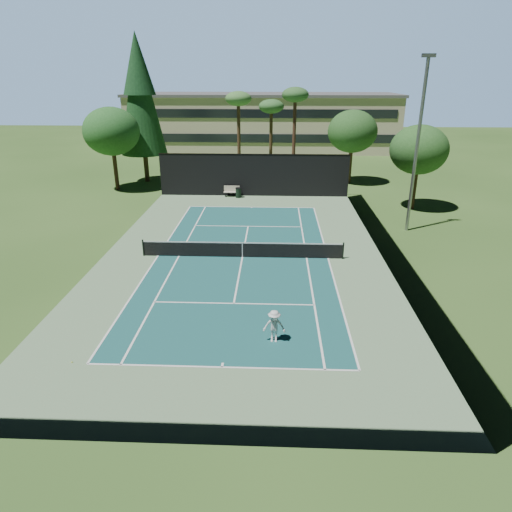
# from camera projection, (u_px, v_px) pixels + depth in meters

# --- Properties ---
(ground) EXTENTS (160.00, 160.00, 0.00)m
(ground) POSITION_uv_depth(u_px,v_px,m) (242.00, 257.00, 29.30)
(ground) COLOR #325620
(ground) RESTS_ON ground
(apron_slab) EXTENTS (18.00, 32.00, 0.01)m
(apron_slab) POSITION_uv_depth(u_px,v_px,m) (242.00, 257.00, 29.30)
(apron_slab) COLOR #678B61
(apron_slab) RESTS_ON ground
(court_surface) EXTENTS (10.97, 23.77, 0.01)m
(court_surface) POSITION_uv_depth(u_px,v_px,m) (242.00, 257.00, 29.29)
(court_surface) COLOR #1A5453
(court_surface) RESTS_ON ground
(court_lines) EXTENTS (11.07, 23.87, 0.01)m
(court_lines) POSITION_uv_depth(u_px,v_px,m) (242.00, 257.00, 29.29)
(court_lines) COLOR white
(court_lines) RESTS_ON ground
(tennis_net) EXTENTS (12.90, 0.10, 1.10)m
(tennis_net) POSITION_uv_depth(u_px,v_px,m) (242.00, 249.00, 29.09)
(tennis_net) COLOR black
(tennis_net) RESTS_ON ground
(fence) EXTENTS (18.04, 32.05, 4.03)m
(fence) POSITION_uv_depth(u_px,v_px,m) (242.00, 227.00, 28.62)
(fence) COLOR black
(fence) RESTS_ON ground
(player) EXTENTS (1.01, 0.62, 1.52)m
(player) POSITION_uv_depth(u_px,v_px,m) (274.00, 326.00, 19.79)
(player) COLOR silver
(player) RESTS_ON ground
(tennis_ball_a) EXTENTS (0.06, 0.06, 0.06)m
(tennis_ball_a) POSITION_uv_depth(u_px,v_px,m) (72.00, 362.00, 18.56)
(tennis_ball_a) COLOR #D4E133
(tennis_ball_a) RESTS_ON ground
(tennis_ball_b) EXTENTS (0.07, 0.07, 0.07)m
(tennis_ball_b) POSITION_uv_depth(u_px,v_px,m) (187.00, 241.00, 31.99)
(tennis_ball_b) COLOR #BACE2F
(tennis_ball_b) RESTS_ON ground
(tennis_ball_c) EXTENTS (0.07, 0.07, 0.07)m
(tennis_ball_c) POSITION_uv_depth(u_px,v_px,m) (252.00, 243.00, 31.68)
(tennis_ball_c) COLOR #B8D02F
(tennis_ball_c) RESTS_ON ground
(tennis_ball_d) EXTENTS (0.06, 0.06, 0.06)m
(tennis_ball_d) POSITION_uv_depth(u_px,v_px,m) (170.00, 235.00, 33.28)
(tennis_ball_d) COLOR #C4E634
(tennis_ball_d) RESTS_ON ground
(park_bench) EXTENTS (1.50, 0.45, 1.02)m
(park_bench) POSITION_uv_depth(u_px,v_px,m) (232.00, 191.00, 43.73)
(park_bench) COLOR beige
(park_bench) RESTS_ON ground
(trash_bin) EXTENTS (0.56, 0.56, 0.95)m
(trash_bin) POSITION_uv_depth(u_px,v_px,m) (238.00, 193.00, 43.34)
(trash_bin) COLOR black
(trash_bin) RESTS_ON ground
(pine_tree) EXTENTS (4.80, 4.80, 15.00)m
(pine_tree) POSITION_uv_depth(u_px,v_px,m) (139.00, 89.00, 46.64)
(pine_tree) COLOR #4F3A21
(pine_tree) RESTS_ON ground
(palm_a) EXTENTS (2.80, 2.80, 9.32)m
(palm_a) POSITION_uv_depth(u_px,v_px,m) (238.00, 102.00, 48.62)
(palm_a) COLOR #4A321F
(palm_a) RESTS_ON ground
(palm_b) EXTENTS (2.80, 2.80, 8.42)m
(palm_b) POSITION_uv_depth(u_px,v_px,m) (271.00, 109.00, 50.65)
(palm_b) COLOR #47331E
(palm_b) RESTS_ON ground
(palm_c) EXTENTS (2.80, 2.80, 9.77)m
(palm_c) POSITION_uv_depth(u_px,v_px,m) (295.00, 99.00, 47.31)
(palm_c) COLOR #492D1F
(palm_c) RESTS_ON ground
(decid_tree_a) EXTENTS (5.12, 5.12, 7.62)m
(decid_tree_a) POSITION_uv_depth(u_px,v_px,m) (352.00, 132.00, 47.32)
(decid_tree_a) COLOR #47331E
(decid_tree_a) RESTS_ON ground
(decid_tree_b) EXTENTS (4.80, 4.80, 7.14)m
(decid_tree_b) POSITION_uv_depth(u_px,v_px,m) (419.00, 150.00, 38.02)
(decid_tree_b) COLOR #49331F
(decid_tree_b) RESTS_ON ground
(decid_tree_c) EXTENTS (5.44, 5.44, 8.09)m
(decid_tree_c) POSITION_uv_depth(u_px,v_px,m) (111.00, 132.00, 44.41)
(decid_tree_c) COLOR #4B3220
(decid_tree_c) RESTS_ON ground
(campus_building) EXTENTS (40.50, 12.50, 8.30)m
(campus_building) POSITION_uv_depth(u_px,v_px,m) (263.00, 121.00, 70.42)
(campus_building) COLOR beige
(campus_building) RESTS_ON ground
(light_pole) EXTENTS (0.90, 0.25, 12.22)m
(light_pole) POSITION_uv_depth(u_px,v_px,m) (418.00, 143.00, 32.01)
(light_pole) COLOR gray
(light_pole) RESTS_ON ground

